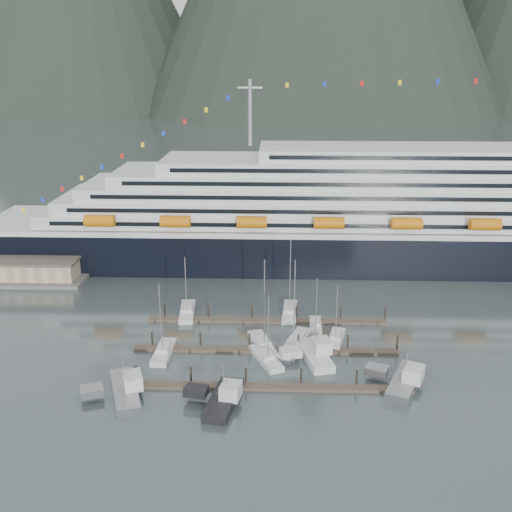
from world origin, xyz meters
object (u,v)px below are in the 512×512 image
object	(u,v)px
sailboat_h	(336,339)
trawler_e	(314,354)
trawler_b	(223,398)
trawler_d	(404,380)
cruise_ship	(406,218)
sailboat_e	(187,312)
sailboat_a	(164,352)
trawler_a	(124,390)
sailboat_g	(290,312)
sailboat_f	(316,326)
sailboat_c	(266,359)
sailboat_d	(295,343)
sailboat_b	(263,345)

from	to	relation	value
sailboat_h	trawler_e	distance (m)	8.50
trawler_b	trawler_d	world-z (taller)	trawler_b
cruise_ship	trawler_d	distance (m)	65.24
sailboat_e	trawler_d	distance (m)	48.28
sailboat_e	sailboat_h	bearing A→B (deg)	-116.55
sailboat_h	trawler_b	xyz separation A→B (m)	(-19.49, -22.32, 0.53)
sailboat_a	trawler_d	distance (m)	42.25
sailboat_e	trawler_a	world-z (taller)	sailboat_e
sailboat_g	trawler_b	distance (m)	36.38
sailboat_f	trawler_b	xyz separation A→B (m)	(-16.01, -28.30, 0.55)
sailboat_e	trawler_b	world-z (taller)	sailboat_e
sailboat_c	sailboat_e	world-z (taller)	sailboat_e
trawler_e	sailboat_f	bearing A→B (deg)	-18.35
sailboat_h	sailboat_d	bearing A→B (deg)	118.03
sailboat_e	trawler_b	bearing A→B (deg)	-167.95
sailboat_c	sailboat_d	world-z (taller)	sailboat_d
sailboat_d	sailboat_g	bearing A→B (deg)	21.80
sailboat_c	sailboat_e	bearing A→B (deg)	16.50
sailboat_b	sailboat_e	xyz separation A→B (m)	(-16.15, 14.88, -0.04)
sailboat_a	sailboat_e	bearing A→B (deg)	-3.51
sailboat_a	sailboat_h	distance (m)	32.23
sailboat_a	sailboat_c	bearing A→B (deg)	-93.82
sailboat_h	sailboat_c	bearing A→B (deg)	135.22
cruise_ship	sailboat_h	bearing A→B (deg)	-114.72
sailboat_e	sailboat_g	xyz separation A→B (m)	(21.46, 0.53, 0.03)
sailboat_c	sailboat_h	distance (m)	15.44
sailboat_b	sailboat_h	xyz separation A→B (m)	(13.81, 3.04, -0.06)
sailboat_c	sailboat_g	size ratio (longest dim) A/B	0.74
sailboat_b	sailboat_d	distance (m)	6.19
sailboat_d	trawler_b	bearing A→B (deg)	168.43
sailboat_b	trawler_a	world-z (taller)	sailboat_b
sailboat_e	trawler_d	world-z (taller)	sailboat_e
sailboat_g	trawler_b	xyz separation A→B (m)	(-10.98, -34.68, 0.49)
sailboat_a	trawler_b	size ratio (longest dim) A/B	1.21
sailboat_g	sailboat_c	bearing A→B (deg)	170.94
cruise_ship	sailboat_h	distance (m)	53.42
sailboat_f	trawler_b	world-z (taller)	sailboat_f
sailboat_a	sailboat_c	world-z (taller)	sailboat_a
sailboat_a	sailboat_e	distance (m)	18.38
sailboat_h	trawler_d	size ratio (longest dim) A/B	0.94
sailboat_d	sailboat_b	bearing A→B (deg)	117.84
sailboat_a	trawler_e	bearing A→B (deg)	-89.94
sailboat_c	sailboat_h	world-z (taller)	sailboat_c
cruise_ship	sailboat_c	xyz separation A→B (m)	(-34.88, -55.57, -11.62)
cruise_ship	sailboat_e	xyz separation A→B (m)	(-51.77, -35.53, -11.61)
sailboat_e	sailboat_g	size ratio (longest dim) A/B	0.77
sailboat_f	trawler_d	size ratio (longest dim) A/B	0.86
sailboat_b	trawler_e	xyz separation A→B (m)	(9.26, -4.12, 0.49)
sailboat_d	trawler_e	size ratio (longest dim) A/B	1.44
sailboat_a	trawler_d	size ratio (longest dim) A/B	1.12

